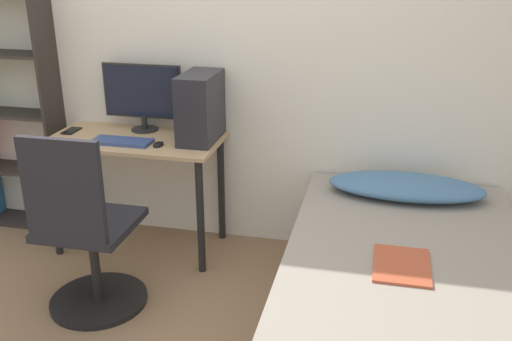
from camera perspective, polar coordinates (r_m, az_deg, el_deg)
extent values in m
cube|color=silver|center=(3.49, -4.41, 12.53)|extent=(8.00, 0.05, 2.50)
cube|color=tan|center=(3.49, -12.01, 3.02)|extent=(1.03, 0.53, 0.02)
cylinder|color=black|center=(3.66, -19.65, -2.99)|extent=(0.04, 0.04, 0.70)
cylinder|color=black|center=(3.27, -5.58, -4.65)|extent=(0.04, 0.04, 0.70)
cylinder|color=black|center=(3.99, -16.48, -0.57)|extent=(0.04, 0.04, 0.70)
cylinder|color=black|center=(3.65, -3.49, -1.80)|extent=(0.04, 0.04, 0.70)
cube|color=#2D2823|center=(3.88, -19.56, 5.16)|extent=(0.02, 0.24, 1.56)
cube|color=#2D2823|center=(4.31, -21.88, -4.59)|extent=(0.61, 0.24, 0.02)
cube|color=#2D2823|center=(4.17, -22.59, 0.20)|extent=(0.61, 0.24, 0.02)
cube|color=#2D2823|center=(4.06, -23.35, 5.29)|extent=(0.61, 0.24, 0.02)
cube|color=#2D2823|center=(3.98, -24.16, 10.62)|extent=(0.61, 0.24, 0.02)
cylinder|color=black|center=(3.25, -15.40, -12.35)|extent=(0.51, 0.51, 0.03)
cylinder|color=black|center=(3.14, -15.80, -8.93)|extent=(0.05, 0.05, 0.42)
cube|color=black|center=(3.03, -16.22, -5.19)|extent=(0.45, 0.45, 0.04)
cube|color=black|center=(2.76, -18.78, -1.93)|extent=(0.40, 0.04, 0.50)
cube|color=#4C3D2D|center=(2.84, 14.18, -15.26)|extent=(1.12, 1.93, 0.22)
cube|color=gray|center=(2.70, 14.66, -10.99)|extent=(1.08, 1.89, 0.27)
ellipsoid|color=teal|center=(3.25, 14.77, -1.56)|extent=(0.85, 0.36, 0.11)
cube|color=#B24C2D|center=(2.56, 14.36, -9.15)|extent=(0.24, 0.32, 0.01)
cylinder|color=black|center=(3.63, -11.05, 4.06)|extent=(0.17, 0.17, 0.01)
cylinder|color=black|center=(3.62, -11.10, 4.77)|extent=(0.04, 0.04, 0.08)
cube|color=black|center=(3.57, -11.29, 7.80)|extent=(0.50, 0.01, 0.33)
cube|color=black|center=(3.56, -11.34, 7.77)|extent=(0.48, 0.01, 0.31)
cube|color=#33477A|center=(3.41, -13.25, 2.84)|extent=(0.35, 0.14, 0.02)
cube|color=#232328|center=(3.34, -5.58, 6.32)|extent=(0.19, 0.37, 0.40)
ellipsoid|color=black|center=(3.32, -9.75, 2.61)|extent=(0.06, 0.09, 0.02)
cube|color=black|center=(3.71, -17.97, 3.80)|extent=(0.07, 0.14, 0.01)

